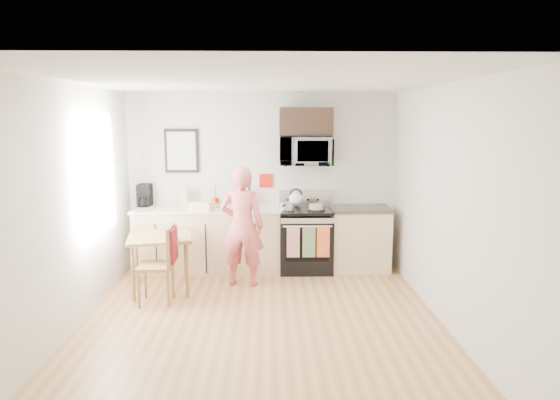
{
  "coord_description": "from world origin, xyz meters",
  "views": [
    {
      "loc": [
        0.1,
        -5.15,
        2.24
      ],
      "look_at": [
        0.23,
        1.0,
        1.22
      ],
      "focal_mm": 32.0,
      "sensor_mm": 36.0,
      "label": 1
    }
  ],
  "objects_px": {
    "dining_table": "(160,242)",
    "microwave": "(306,151)",
    "cake": "(316,207)",
    "person": "(242,226)",
    "range": "(306,241)",
    "chair": "(166,254)"
  },
  "relations": [
    {
      "from": "dining_table",
      "to": "cake",
      "type": "relative_size",
      "value": 3.16
    },
    {
      "from": "range",
      "to": "chair",
      "type": "distance_m",
      "value": 2.2
    },
    {
      "from": "dining_table",
      "to": "cake",
      "type": "distance_m",
      "value": 2.24
    },
    {
      "from": "person",
      "to": "cake",
      "type": "distance_m",
      "value": 1.18
    },
    {
      "from": "dining_table",
      "to": "microwave",
      "type": "bearing_deg",
      "value": 26.14
    },
    {
      "from": "chair",
      "to": "cake",
      "type": "height_order",
      "value": "cake"
    },
    {
      "from": "cake",
      "to": "range",
      "type": "bearing_deg",
      "value": 145.83
    },
    {
      "from": "dining_table",
      "to": "range",
      "type": "bearing_deg",
      "value": 23.6
    },
    {
      "from": "microwave",
      "to": "dining_table",
      "type": "distance_m",
      "value": 2.43
    },
    {
      "from": "range",
      "to": "chair",
      "type": "relative_size",
      "value": 1.21
    },
    {
      "from": "person",
      "to": "dining_table",
      "type": "bearing_deg",
      "value": 18.76
    },
    {
      "from": "microwave",
      "to": "person",
      "type": "relative_size",
      "value": 0.47
    },
    {
      "from": "dining_table",
      "to": "cake",
      "type": "height_order",
      "value": "cake"
    },
    {
      "from": "person",
      "to": "cake",
      "type": "relative_size",
      "value": 6.35
    },
    {
      "from": "dining_table",
      "to": "chair",
      "type": "bearing_deg",
      "value": -68.48
    },
    {
      "from": "person",
      "to": "microwave",
      "type": "bearing_deg",
      "value": -133.29
    },
    {
      "from": "microwave",
      "to": "cake",
      "type": "height_order",
      "value": "microwave"
    },
    {
      "from": "range",
      "to": "cake",
      "type": "bearing_deg",
      "value": -34.17
    },
    {
      "from": "person",
      "to": "cake",
      "type": "xyz_separation_m",
      "value": [
        1.04,
        0.54,
        0.16
      ]
    },
    {
      "from": "dining_table",
      "to": "person",
      "type": "bearing_deg",
      "value": 11.57
    },
    {
      "from": "range",
      "to": "person",
      "type": "distance_m",
      "value": 1.16
    },
    {
      "from": "person",
      "to": "range",
      "type": "bearing_deg",
      "value": -137.5
    }
  ]
}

